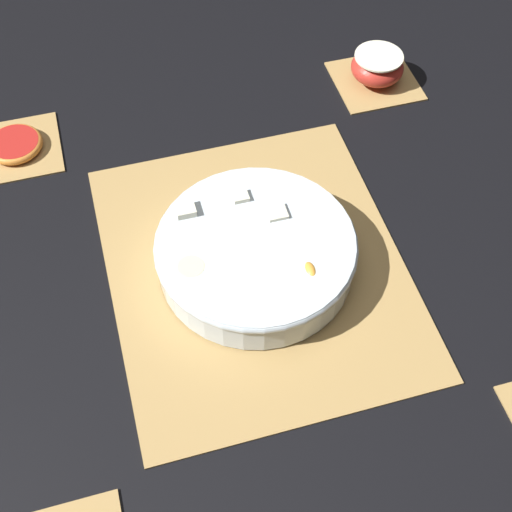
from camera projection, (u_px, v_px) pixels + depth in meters
ground_plane at (256, 268)px, 0.94m from camera, size 6.00×6.00×0.00m
bamboo_mat_center at (256, 267)px, 0.94m from camera, size 0.45×0.38×0.01m
coaster_mat_near_right at (375, 80)px, 1.16m from camera, size 0.13×0.13×0.01m
coaster_mat_far_right at (16, 149)px, 1.06m from camera, size 0.13×0.13×0.01m
fruit_salad_bowl at (256, 251)px, 0.91m from camera, size 0.26×0.26×0.06m
apple_half at (377, 67)px, 1.13m from camera, size 0.08×0.08×0.05m
grapefruit_slice at (15, 144)px, 1.06m from camera, size 0.08×0.08×0.01m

